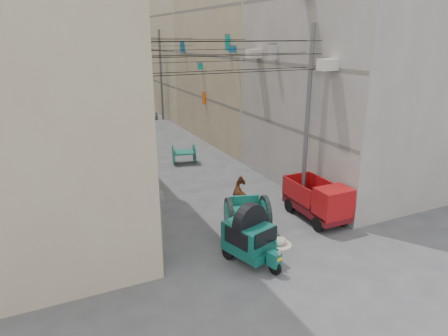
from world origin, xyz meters
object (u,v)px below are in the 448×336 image
second_cart (184,153)px  horse (243,198)px  distant_car_grey (145,112)px  feed_sack (279,241)px  mini_truck (321,204)px  tonga_cart (247,215)px  distant_car_white (142,135)px  auto_rickshaw (250,236)px  distant_car_green (106,100)px

second_cart → horse: (-0.13, -8.02, 0.11)m
horse → distant_car_grey: horse is taller
second_cart → feed_sack: 11.07m
mini_truck → tonga_cart: bearing=174.7°
distant_car_white → distant_car_grey: distant_car_white is taller
auto_rickshaw → distant_car_grey: bearing=66.4°
tonga_cart → distant_car_green: 33.84m
second_cart → distant_car_white: (-1.09, 6.07, -0.09)m
feed_sack → distant_car_white: (-0.90, 17.13, 0.40)m
tonga_cart → horse: 1.95m
mini_truck → distant_car_white: mini_truck is taller
auto_rickshaw → distant_car_grey: auto_rickshaw is taller
feed_sack → distant_car_green: size_ratio=0.15×
distant_car_white → horse: bearing=109.1°
second_cart → distant_car_white: bearing=112.9°
distant_car_white → distant_car_green: distant_car_green is taller
feed_sack → distant_car_grey: (1.68, 26.31, 0.38)m
mini_truck → distant_car_white: (-3.52, 16.23, -0.29)m
auto_rickshaw → distant_car_grey: (3.23, 26.79, -0.43)m
auto_rickshaw → tonga_cart: size_ratio=0.65×
distant_car_grey → tonga_cart: bearing=-107.1°
second_cart → feed_sack: size_ratio=2.67×
distant_car_white → feed_sack: bearing=108.2°
horse → distant_car_green: bearing=-81.3°
auto_rickshaw → mini_truck: (4.16, 1.38, -0.11)m
auto_rickshaw → horse: size_ratio=1.35×
mini_truck → horse: bearing=140.7°
second_cart → distant_car_white: size_ratio=0.49×
mini_truck → feed_sack: size_ratio=5.30×
mini_truck → distant_car_green: bearing=95.9°
feed_sack → distant_car_white: 17.16m
distant_car_white → tonga_cart: bearing=105.9°
distant_car_grey → distant_car_green: distant_car_green is taller
distant_car_green → feed_sack: bearing=96.4°
mini_truck → distant_car_green: mini_truck is taller
mini_truck → second_cart: bearing=104.2°
mini_truck → feed_sack: mini_truck is taller
horse → mini_truck: bearing=147.8°
auto_rickshaw → distant_car_green: size_ratio=0.60×
tonga_cart → horse: size_ratio=2.08×
second_cart → feed_sack: bearing=-78.3°
mini_truck → distant_car_grey: size_ratio=0.97×
mini_truck → distant_car_grey: 25.43m
distant_car_white → distant_car_grey: bearing=-90.5°
auto_rickshaw → feed_sack: (1.55, 0.49, -0.81)m
second_cart → distant_car_grey: 15.32m
tonga_cart → second_cart: size_ratio=2.32×
tonga_cart → mini_truck: size_ratio=1.17×
feed_sack → horse: horse is taller
auto_rickshaw → distant_car_white: auto_rickshaw is taller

